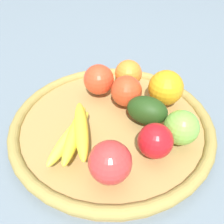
# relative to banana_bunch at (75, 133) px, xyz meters

# --- Properties ---
(ground_plane) EXTENTS (2.40, 2.40, 0.00)m
(ground_plane) POSITION_rel_banana_bunch_xyz_m (-0.03, 0.10, -0.06)
(ground_plane) COLOR slate
(ground_plane) RESTS_ON ground
(basket) EXTENTS (0.45, 0.45, 0.04)m
(basket) POSITION_rel_banana_bunch_xyz_m (-0.03, 0.10, -0.04)
(basket) COLOR #A37F47
(basket) RESTS_ON ground_plane
(banana_bunch) EXTENTS (0.16, 0.14, 0.05)m
(banana_bunch) POSITION_rel_banana_bunch_xyz_m (0.00, 0.00, 0.00)
(banana_bunch) COLOR yellow
(banana_bunch) RESTS_ON basket
(avocado) EXTENTS (0.11, 0.10, 0.06)m
(avocado) POSITION_rel_banana_bunch_xyz_m (0.01, 0.16, 0.01)
(avocado) COLOR #203D15
(avocado) RESTS_ON basket
(apple_3) EXTENTS (0.10, 0.10, 0.08)m
(apple_3) POSITION_rel_banana_bunch_xyz_m (0.10, 0.02, 0.01)
(apple_3) COLOR red
(apple_3) RESTS_ON basket
(orange_1) EXTENTS (0.11, 0.11, 0.08)m
(orange_1) POSITION_rel_banana_bunch_xyz_m (-0.03, 0.23, 0.02)
(orange_1) COLOR orange
(orange_1) RESTS_ON basket
(apple_1) EXTENTS (0.09, 0.09, 0.07)m
(apple_1) POSITION_rel_banana_bunch_xyz_m (0.09, 0.12, 0.01)
(apple_1) COLOR red
(apple_1) RESTS_ON basket
(orange_0) EXTENTS (0.10, 0.10, 0.07)m
(orange_0) POSITION_rel_banana_bunch_xyz_m (-0.13, 0.19, 0.01)
(orange_0) COLOR orange
(orange_0) RESTS_ON basket
(apple_0) EXTENTS (0.09, 0.09, 0.07)m
(apple_0) POSITION_rel_banana_bunch_xyz_m (-0.14, 0.11, 0.01)
(apple_0) COLOR #DF4224
(apple_0) RESTS_ON basket
(apple_2) EXTENTS (0.10, 0.10, 0.07)m
(apple_2) POSITION_rel_banana_bunch_xyz_m (0.09, 0.19, 0.01)
(apple_2) COLOR #76B343
(apple_2) RESTS_ON basket
(apple_4) EXTENTS (0.09, 0.09, 0.07)m
(apple_4) POSITION_rel_banana_bunch_xyz_m (-0.06, 0.15, 0.01)
(apple_4) COLOR #CA4121
(apple_4) RESTS_ON basket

